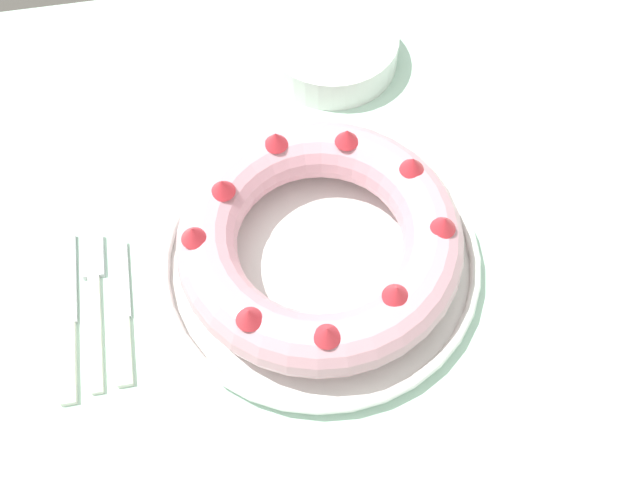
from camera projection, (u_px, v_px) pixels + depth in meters
ground_plane at (305, 445)px, 1.49m from camera, size 8.00×8.00×0.00m
dining_table at (296, 300)px, 0.92m from camera, size 1.39×0.94×0.75m
serving_dish at (320, 260)px, 0.83m from camera, size 0.36×0.36×0.02m
bundt_cake at (320, 240)px, 0.79m from camera, size 0.31×0.31×0.08m
fork at (95, 299)px, 0.82m from camera, size 0.02×0.19×0.01m
serving_knife at (68, 327)px, 0.80m from camera, size 0.02×0.20×0.01m
cake_knife at (122, 321)px, 0.80m from camera, size 0.02×0.17×0.01m
side_bowl at (332, 49)px, 0.98m from camera, size 0.17×0.17×0.05m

